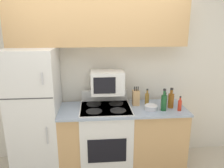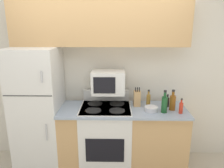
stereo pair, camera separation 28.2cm
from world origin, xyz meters
TOP-DOWN VIEW (x-y plane):
  - wall_back at (0.00, 0.67)m, footprint 8.00×0.05m
  - lower_cabinets at (0.31, 0.30)m, footprint 1.73×0.64m
  - refrigerator at (-0.87, 0.32)m, footprint 0.62×0.66m
  - upper_cabinets at (0.00, 0.49)m, footprint 2.36×0.31m
  - stove at (0.07, 0.29)m, footprint 0.69×0.62m
  - microwave at (0.11, 0.41)m, footprint 0.45×0.34m
  - knife_block at (0.51, 0.39)m, footprint 0.09×0.10m
  - bowl at (0.68, 0.18)m, footprint 0.18×0.18m
  - bottle_soy_sauce at (0.93, 0.36)m, footprint 0.05×0.05m
  - bottle_hot_sauce at (1.05, 0.13)m, footprint 0.05×0.05m
  - bottle_vinegar at (0.67, 0.37)m, footprint 0.06×0.06m
  - bottle_wine_green at (0.84, 0.15)m, footprint 0.08×0.08m
  - bottle_whiskey at (0.97, 0.24)m, footprint 0.08×0.08m

SIDE VIEW (x-z plane):
  - lower_cabinets at x=0.31m, z-range 0.00..0.91m
  - stove at x=0.07m, z-range -0.06..1.02m
  - refrigerator at x=-0.87m, z-range 0.00..1.73m
  - bowl at x=0.68m, z-range 0.91..0.98m
  - bottle_soy_sauce at x=0.93m, z-range 0.89..1.07m
  - bottle_hot_sauce at x=1.05m, z-range 0.89..1.09m
  - bottle_vinegar at x=0.67m, z-range 0.88..1.12m
  - knife_block at x=0.51m, z-range 0.88..1.15m
  - bottle_whiskey at x=0.97m, z-range 0.88..1.16m
  - bottle_wine_green at x=0.84m, z-range 0.88..1.18m
  - microwave at x=0.11m, z-range 1.09..1.40m
  - wall_back at x=0.00m, z-range 0.00..2.55m
  - upper_cabinets at x=0.00m, z-range 1.73..2.41m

